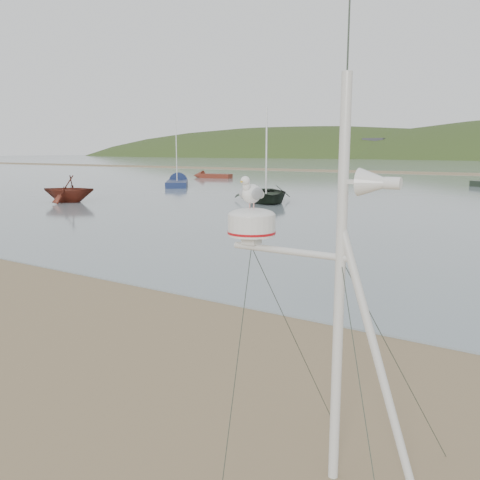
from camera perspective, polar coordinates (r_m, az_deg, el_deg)
The scene contains 6 objects.
ground at distance 8.09m, azimuth -18.54°, elevation -13.90°, with size 560.00×560.00×0.00m, color #7B6547.
mast_rig at distance 5.10m, azimuth 9.98°, elevation -14.10°, with size 2.10×2.24×4.73m.
boat_dark at distance 31.56m, azimuth 2.97°, elevation 8.91°, with size 3.66×1.06×5.12m, color black.
boat_red at distance 33.19m, azimuth -18.75°, elevation 6.77°, with size 2.74×1.67×3.17m, color #5E2115.
dinghy_red_far at distance 59.83m, azimuth -3.64°, elevation 7.21°, with size 5.03×1.88×1.19m.
sailboat_blue_near at distance 47.83m, azimuth -6.97°, elevation 6.47°, with size 5.88×6.86×7.25m.
Camera 1 is at (5.93, -4.47, 3.21)m, focal length 38.00 mm.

